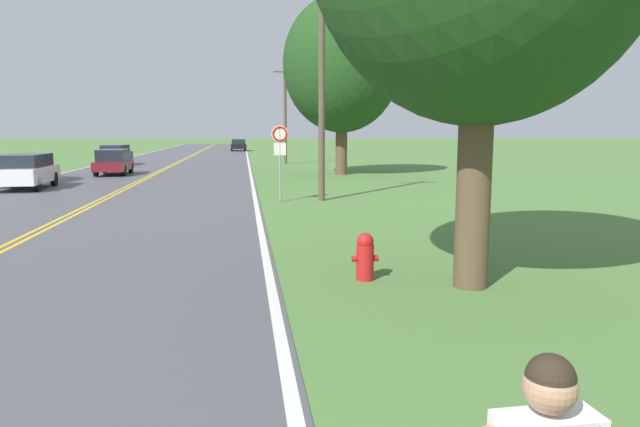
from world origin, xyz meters
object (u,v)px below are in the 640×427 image
tree_behind_sign (342,64)px  car_maroon_hatchback_mid_near (114,161)px  car_white_suv_approaching (25,170)px  car_dark_blue_hatchback_mid_far (115,154)px  traffic_sign (280,144)px  fire_hydrant (365,256)px  car_black_hatchback_receding (238,145)px

tree_behind_sign → car_maroon_hatchback_mid_near: (-13.37, 1.48, -5.60)m
car_white_suv_approaching → car_dark_blue_hatchback_mid_far: bearing=-3.0°
traffic_sign → car_dark_blue_hatchback_mid_far: bearing=114.4°
car_white_suv_approaching → car_maroon_hatchback_mid_near: 8.28m
fire_hydrant → car_white_suv_approaching: car_white_suv_approaching is taller
car_white_suv_approaching → car_black_hatchback_receding: bearing=-13.3°
tree_behind_sign → car_black_hatchback_receding: bearing=98.8°
car_white_suv_approaching → car_maroon_hatchback_mid_near: bearing=-17.2°
tree_behind_sign → car_dark_blue_hatchback_mid_far: (-15.31, 11.15, -5.58)m
car_dark_blue_hatchback_mid_far → fire_hydrant: bearing=-159.8°
car_black_hatchback_receding → car_white_suv_approaching: bearing=-12.7°
tree_behind_sign → car_black_hatchback_receding: (-6.37, 41.17, -5.59)m
traffic_sign → car_black_hatchback_receding: size_ratio=0.65×
fire_hydrant → tree_behind_sign: 24.98m
fire_hydrant → tree_behind_sign: tree_behind_sign is taller
car_dark_blue_hatchback_mid_far → traffic_sign: bearing=-153.6°
car_dark_blue_hatchback_mid_far → car_black_hatchback_receding: bearing=-14.6°
car_maroon_hatchback_mid_near → car_black_hatchback_receding: same height
car_black_hatchback_receding → traffic_sign: bearing=0.2°
fire_hydrant → car_maroon_hatchback_mid_near: bearing=110.8°
car_maroon_hatchback_mid_near → car_black_hatchback_receding: (7.00, 39.69, 0.01)m
fire_hydrant → car_black_hatchback_receding: bearing=92.3°
car_white_suv_approaching → car_dark_blue_hatchback_mid_far: car_white_suv_approaching is taller
car_maroon_hatchback_mid_near → car_white_suv_approaching: bearing=163.9°
traffic_sign → car_maroon_hatchback_mid_near: traffic_sign is taller
car_maroon_hatchback_mid_near → tree_behind_sign: bearing=-97.7°
fire_hydrant → car_black_hatchback_receding: (-2.66, 65.14, 0.39)m
fire_hydrant → car_dark_blue_hatchback_mid_far: size_ratio=0.21×
fire_hydrant → car_maroon_hatchback_mid_near: 27.23m
car_dark_blue_hatchback_mid_far → car_black_hatchback_receding: size_ratio=0.93×
tree_behind_sign → car_black_hatchback_receding: size_ratio=2.41×
traffic_sign → tree_behind_sign: bearing=70.7°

